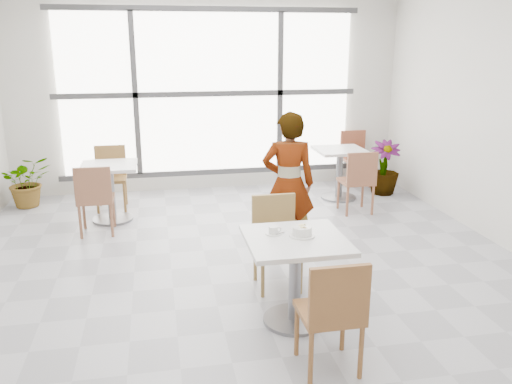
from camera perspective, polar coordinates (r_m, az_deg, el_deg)
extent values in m
plane|color=#9E9EA5|center=(5.22, -0.64, -9.69)|extent=(7.00, 7.00, 0.00)
plane|color=silver|center=(8.21, -5.15, 10.64)|extent=(6.00, 0.00, 6.00)
plane|color=silver|center=(1.61, 23.07, -14.13)|extent=(6.00, 0.00, 6.00)
cube|color=white|center=(8.15, -5.11, 10.61)|extent=(4.40, 0.04, 2.40)
cube|color=#3F3F42|center=(8.12, -5.08, 10.59)|extent=(4.60, 0.05, 0.08)
cube|color=#3F3F42|center=(8.08, -12.99, 10.22)|extent=(0.08, 0.05, 2.40)
cube|color=#3F3F42|center=(8.30, 2.62, 10.75)|extent=(0.08, 0.05, 2.40)
cube|color=#3F3F42|center=(8.32, -4.88, 2.20)|extent=(4.60, 0.05, 0.08)
cube|color=#3F3F42|center=(8.09, -5.31, 19.21)|extent=(4.60, 0.05, 0.08)
cube|color=silver|center=(4.25, 4.33, -5.24)|extent=(0.80, 0.80, 0.04)
cylinder|color=slate|center=(4.40, 4.23, -9.79)|extent=(0.10, 0.10, 0.71)
cylinder|color=slate|center=(4.56, 4.14, -13.64)|extent=(0.52, 0.52, 0.03)
cube|color=brown|center=(3.82, 7.93, -12.87)|extent=(0.42, 0.42, 0.04)
cube|color=brown|center=(3.56, 9.07, -11.06)|extent=(0.42, 0.04, 0.42)
cylinder|color=brown|center=(4.14, 9.42, -14.12)|extent=(0.04, 0.04, 0.41)
cylinder|color=brown|center=(3.85, 11.33, -16.71)|extent=(0.04, 0.04, 0.41)
cylinder|color=brown|center=(4.04, 4.46, -14.76)|extent=(0.04, 0.04, 0.41)
cylinder|color=brown|center=(3.75, 5.98, -17.51)|extent=(0.04, 0.04, 0.41)
cube|color=olive|center=(4.95, 2.37, -5.76)|extent=(0.42, 0.42, 0.04)
cube|color=olive|center=(5.04, 1.90, -2.55)|extent=(0.42, 0.04, 0.42)
cylinder|color=olive|center=(4.84, 0.73, -9.17)|extent=(0.04, 0.04, 0.41)
cylinder|color=olive|center=(5.16, -0.08, -7.50)|extent=(0.04, 0.04, 0.41)
cylinder|color=olive|center=(4.92, 4.89, -8.80)|extent=(0.04, 0.04, 0.41)
cylinder|color=olive|center=(5.24, 3.82, -7.18)|extent=(0.04, 0.04, 0.41)
cylinder|color=silver|center=(4.28, 5.01, -4.72)|extent=(0.21, 0.21, 0.01)
cylinder|color=silver|center=(4.27, 5.03, -4.20)|extent=(0.16, 0.16, 0.07)
torus|color=silver|center=(4.26, 5.04, -3.81)|extent=(0.16, 0.16, 0.01)
cylinder|color=tan|center=(4.27, 5.02, -4.23)|extent=(0.14, 0.14, 0.05)
cylinder|color=beige|center=(4.23, 4.97, -3.88)|extent=(0.03, 0.03, 0.02)
cylinder|color=beige|center=(4.26, 5.39, -3.84)|extent=(0.03, 0.03, 0.01)
cylinder|color=#F0E49B|center=(4.30, 5.23, -3.55)|extent=(0.03, 0.03, 0.02)
cylinder|color=beige|center=(4.23, 5.43, -4.01)|extent=(0.03, 0.03, 0.02)
cylinder|color=beige|center=(4.23, 5.36, -3.99)|extent=(0.03, 0.03, 0.02)
cylinder|color=beige|center=(4.23, 5.32, -3.86)|extent=(0.03, 0.03, 0.02)
cylinder|color=beige|center=(4.29, 5.08, -3.65)|extent=(0.03, 0.03, 0.01)
cylinder|color=beige|center=(4.25, 5.03, -3.77)|extent=(0.03, 0.03, 0.01)
cylinder|color=#F8EDA0|center=(4.25, 5.00, -3.78)|extent=(0.03, 0.03, 0.01)
cylinder|color=beige|center=(4.27, 5.09, -3.68)|extent=(0.03, 0.03, 0.02)
cylinder|color=beige|center=(4.28, 5.05, -3.59)|extent=(0.03, 0.03, 0.01)
cylinder|color=beige|center=(4.28, 4.72, -3.65)|extent=(0.03, 0.03, 0.02)
cylinder|color=silver|center=(4.31, 1.91, -4.55)|extent=(0.13, 0.13, 0.01)
cylinder|color=silver|center=(4.30, 1.91, -4.13)|extent=(0.08, 0.08, 0.06)
torus|color=silver|center=(4.31, 2.47, -4.09)|extent=(0.05, 0.01, 0.05)
cylinder|color=black|center=(4.29, 1.91, -3.83)|extent=(0.07, 0.07, 0.00)
cube|color=#B1B0B5|center=(4.30, 2.62, -4.51)|extent=(0.09, 0.05, 0.00)
sphere|color=#B1B0B5|center=(4.32, 3.03, -4.39)|extent=(0.02, 0.02, 0.02)
imported|color=black|center=(5.68, 3.54, 0.89)|extent=(0.63, 0.46, 1.57)
cube|color=silver|center=(6.98, -15.71, 2.72)|extent=(0.70, 0.70, 0.04)
cylinder|color=slate|center=(7.07, -15.48, -0.23)|extent=(0.10, 0.10, 0.71)
cylinder|color=slate|center=(7.17, -15.28, -2.84)|extent=(0.52, 0.52, 0.03)
cube|color=silver|center=(7.80, 9.15, 4.49)|extent=(0.70, 0.70, 0.04)
cylinder|color=slate|center=(7.88, 9.03, 1.82)|extent=(0.10, 0.10, 0.71)
cylinder|color=slate|center=(7.97, 8.92, -0.54)|extent=(0.52, 0.52, 0.03)
cube|color=brown|center=(6.63, -17.00, -0.75)|extent=(0.42, 0.42, 0.04)
cube|color=brown|center=(6.39, -17.33, 0.74)|extent=(0.42, 0.04, 0.42)
cylinder|color=brown|center=(6.85, -15.21, -2.04)|extent=(0.04, 0.04, 0.41)
cylinder|color=brown|center=(6.51, -15.41, -3.01)|extent=(0.04, 0.04, 0.41)
cylinder|color=brown|center=(6.89, -18.19, -2.19)|extent=(0.04, 0.04, 0.41)
cylinder|color=brown|center=(6.55, -18.55, -3.16)|extent=(0.04, 0.04, 0.41)
cube|color=olive|center=(7.53, -15.51, 1.35)|extent=(0.42, 0.42, 0.04)
cube|color=olive|center=(7.66, -15.54, 3.36)|extent=(0.42, 0.04, 0.42)
cylinder|color=olive|center=(7.43, -16.85, -0.75)|extent=(0.04, 0.04, 0.41)
cylinder|color=olive|center=(7.78, -16.61, 0.00)|extent=(0.04, 0.04, 0.41)
cylinder|color=olive|center=(7.40, -14.09, -0.61)|extent=(0.04, 0.04, 0.41)
cylinder|color=olive|center=(7.75, -13.97, 0.14)|extent=(0.04, 0.04, 0.41)
cube|color=brown|center=(7.27, 10.81, 1.14)|extent=(0.42, 0.42, 0.04)
cube|color=brown|center=(7.04, 11.47, 2.55)|extent=(0.42, 0.04, 0.42)
cylinder|color=brown|center=(7.56, 11.49, -0.10)|extent=(0.04, 0.04, 0.41)
cylinder|color=brown|center=(7.24, 12.56, -0.88)|extent=(0.04, 0.04, 0.41)
cylinder|color=brown|center=(7.43, 8.92, -0.25)|extent=(0.04, 0.04, 0.41)
cylinder|color=brown|center=(7.11, 9.89, -1.05)|extent=(0.04, 0.04, 0.41)
cube|color=brown|center=(8.64, 10.84, 3.51)|extent=(0.42, 0.42, 0.04)
cube|color=brown|center=(8.77, 10.47, 5.24)|extent=(0.42, 0.04, 0.42)
cylinder|color=brown|center=(8.47, 10.07, 1.72)|extent=(0.04, 0.04, 0.41)
cylinder|color=brown|center=(8.79, 9.25, 2.30)|extent=(0.04, 0.04, 0.41)
cylinder|color=brown|center=(8.60, 12.32, 1.82)|extent=(0.04, 0.04, 0.41)
cylinder|color=brown|center=(8.92, 11.42, 2.38)|extent=(0.04, 0.04, 0.41)
imported|color=#417331|center=(8.08, -23.62, 1.07)|extent=(0.81, 0.76, 0.73)
imported|color=#427A3F|center=(8.25, 13.74, 2.59)|extent=(0.57, 0.57, 0.82)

